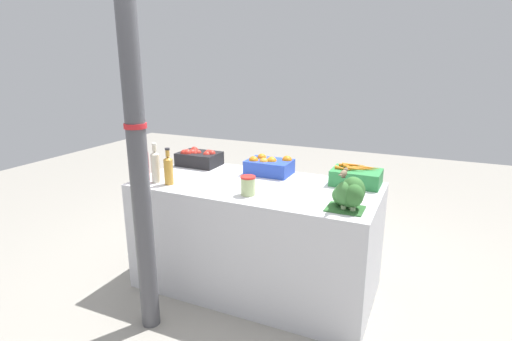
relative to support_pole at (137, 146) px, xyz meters
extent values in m
plane|color=gray|center=(0.44, 0.71, -1.20)|extent=(10.00, 10.00, 0.00)
cube|color=silver|center=(0.44, 0.71, -0.79)|extent=(1.74, 0.84, 0.82)
cylinder|color=#4C4C51|center=(0.00, 0.00, 0.00)|extent=(0.12, 0.12, 2.40)
cylinder|color=red|center=(0.00, 0.00, 0.12)|extent=(0.13, 0.13, 0.03)
cube|color=black|center=(-0.21, 0.99, -0.33)|extent=(0.34, 0.24, 0.11)
sphere|color=red|center=(-0.31, 0.92, -0.27)|extent=(0.07, 0.07, 0.07)
sphere|color=red|center=(-0.28, 0.92, -0.27)|extent=(0.07, 0.07, 0.07)
sphere|color=red|center=(-0.10, 1.00, -0.27)|extent=(0.07, 0.07, 0.07)
sphere|color=red|center=(-0.30, 1.05, -0.27)|extent=(0.07, 0.07, 0.07)
sphere|color=red|center=(-0.23, 0.96, -0.28)|extent=(0.06, 0.06, 0.06)
sphere|color=red|center=(-0.21, 0.98, -0.27)|extent=(0.06, 0.06, 0.06)
sphere|color=red|center=(-0.12, 0.97, -0.28)|extent=(0.07, 0.07, 0.07)
sphere|color=red|center=(-0.25, 0.99, -0.28)|extent=(0.08, 0.08, 0.08)
sphere|color=red|center=(-0.27, 0.97, -0.28)|extent=(0.07, 0.07, 0.07)
sphere|color=red|center=(-0.12, 1.00, -0.28)|extent=(0.08, 0.08, 0.08)
cube|color=#2847B7|center=(0.43, 0.99, -0.33)|extent=(0.34, 0.24, 0.11)
sphere|color=orange|center=(0.32, 0.94, -0.28)|extent=(0.08, 0.08, 0.08)
sphere|color=orange|center=(0.34, 1.03, -0.27)|extent=(0.07, 0.07, 0.07)
sphere|color=orange|center=(0.45, 0.98, -0.28)|extent=(0.08, 0.08, 0.08)
sphere|color=orange|center=(0.55, 1.05, -0.28)|extent=(0.08, 0.08, 0.08)
sphere|color=orange|center=(0.34, 1.06, -0.28)|extent=(0.07, 0.07, 0.07)
sphere|color=orange|center=(0.40, 0.94, -0.28)|extent=(0.07, 0.07, 0.07)
cube|color=#2D8442|center=(1.10, 0.99, -0.33)|extent=(0.34, 0.24, 0.11)
cone|color=orange|center=(1.06, 0.99, -0.25)|extent=(0.13, 0.06, 0.02)
cone|color=orange|center=(1.02, 0.94, -0.26)|extent=(0.13, 0.06, 0.03)
cone|color=orange|center=(1.10, 0.96, -0.26)|extent=(0.13, 0.03, 0.03)
cone|color=orange|center=(1.03, 1.04, -0.26)|extent=(0.13, 0.04, 0.02)
cone|color=orange|center=(1.07, 1.04, -0.25)|extent=(0.17, 0.06, 0.02)
cone|color=orange|center=(1.08, 1.05, -0.26)|extent=(0.15, 0.06, 0.03)
cone|color=orange|center=(1.18, 1.04, -0.26)|extent=(0.14, 0.04, 0.03)
cone|color=orange|center=(1.15, 1.01, -0.26)|extent=(0.17, 0.04, 0.03)
cube|color=#2D602D|center=(1.14, 0.47, -0.38)|extent=(0.22, 0.18, 0.01)
ellipsoid|color=#427F3D|center=(1.12, 0.51, -0.31)|extent=(0.14, 0.14, 0.12)
cylinder|color=#B2C693|center=(1.12, 0.51, -0.36)|extent=(0.03, 0.03, 0.02)
ellipsoid|color=#387033|center=(1.19, 0.45, -0.28)|extent=(0.12, 0.12, 0.14)
cylinder|color=#B2C693|center=(1.19, 0.45, -0.36)|extent=(0.03, 0.03, 0.02)
ellipsoid|color=#427F3D|center=(1.17, 0.48, -0.30)|extent=(0.14, 0.14, 0.14)
cylinder|color=#B2C693|center=(1.17, 0.48, -0.36)|extent=(0.03, 0.03, 0.02)
ellipsoid|color=#427F3D|center=(1.13, 0.46, -0.28)|extent=(0.11, 0.11, 0.14)
cylinder|color=#B2C693|center=(1.13, 0.46, -0.36)|extent=(0.03, 0.03, 0.02)
ellipsoid|color=#387033|center=(1.17, 0.49, -0.26)|extent=(0.15, 0.15, 0.17)
cylinder|color=#B2C693|center=(1.17, 0.49, -0.36)|extent=(0.03, 0.03, 0.02)
cylinder|color=#B2333D|center=(-0.34, 0.44, -0.27)|extent=(0.07, 0.07, 0.21)
cone|color=#B2333D|center=(-0.34, 0.44, -0.16)|extent=(0.07, 0.07, 0.02)
cylinder|color=#B2333D|center=(-0.34, 0.44, -0.12)|extent=(0.03, 0.03, 0.05)
cylinder|color=silver|center=(-0.34, 0.44, -0.09)|extent=(0.04, 0.04, 0.01)
cylinder|color=beige|center=(-0.24, 0.44, -0.28)|extent=(0.06, 0.06, 0.21)
cone|color=beige|center=(-0.24, 0.44, -0.16)|extent=(0.06, 0.06, 0.02)
cylinder|color=beige|center=(-0.24, 0.44, -0.13)|extent=(0.03, 0.03, 0.05)
cylinder|color=silver|center=(-0.24, 0.44, -0.10)|extent=(0.03, 0.03, 0.01)
cylinder|color=gold|center=(-0.12, 0.44, -0.29)|extent=(0.06, 0.06, 0.18)
cone|color=gold|center=(-0.12, 0.44, -0.19)|extent=(0.06, 0.06, 0.02)
cylinder|color=gold|center=(-0.12, 0.44, -0.15)|extent=(0.03, 0.03, 0.05)
cylinder|color=#2D2D33|center=(-0.12, 0.44, -0.12)|extent=(0.03, 0.03, 0.01)
cylinder|color=#B2C684|center=(0.49, 0.47, -0.32)|extent=(0.10, 0.10, 0.12)
cylinder|color=red|center=(0.49, 0.47, -0.26)|extent=(0.10, 0.10, 0.01)
cube|color=#4C3D2D|center=(1.12, 0.45, -0.18)|extent=(0.02, 0.02, 0.01)
ellipsoid|color=#7A664C|center=(1.12, 0.45, -0.15)|extent=(0.04, 0.08, 0.04)
sphere|color=#897556|center=(1.12, 0.50, -0.14)|extent=(0.03, 0.03, 0.03)
cone|color=#4C3D28|center=(1.13, 0.51, -0.14)|extent=(0.01, 0.01, 0.01)
cube|color=#7A664C|center=(1.11, 0.40, -0.15)|extent=(0.02, 0.04, 0.01)
camera|label=1|loc=(1.58, -1.79, 0.49)|focal=28.00mm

